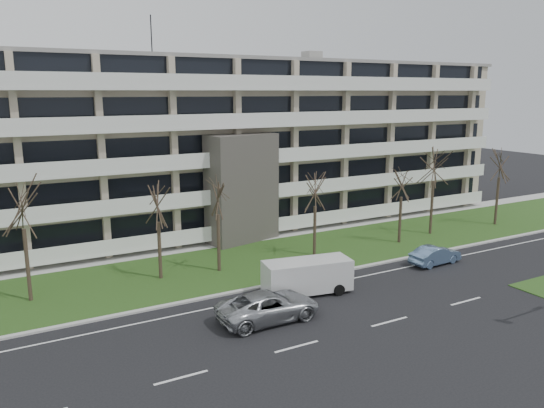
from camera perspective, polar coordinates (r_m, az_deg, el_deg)
ground at (r=30.54m, az=12.53°, el=-12.26°), size 160.00×160.00×0.00m
grass_verge at (r=40.45m, az=0.24°, el=-5.80°), size 90.00×10.00×0.06m
curb at (r=36.39m, az=4.12°, el=-7.85°), size 90.00×0.35×0.12m
sidewalk at (r=45.12m, az=-3.19°, el=-3.91°), size 90.00×2.00×0.08m
lane_edge_line at (r=35.25m, az=5.47°, el=-8.64°), size 90.00×0.12×0.01m
apartment_building at (r=49.85m, az=-6.74°, el=6.42°), size 60.50×15.10×18.75m
silver_pickup at (r=29.75m, az=-0.38°, el=-10.93°), size 5.82×2.69×1.62m
blue_sedan at (r=40.71m, az=17.15°, el=-5.27°), size 4.21×1.67×1.36m
white_van at (r=33.40m, az=3.93°, el=-7.48°), size 5.76×2.96×2.13m
tree_1 at (r=34.01m, az=-25.40°, el=0.39°), size 4.01×4.01×8.02m
tree_2 at (r=35.48m, az=-12.24°, el=0.50°), size 3.53×3.53×7.07m
tree_3 at (r=36.35m, az=-5.88°, el=1.31°), size 3.66×3.66×7.33m
tree_4 at (r=39.89m, az=4.69°, el=1.88°), size 3.48×3.48×6.96m
tree_5 at (r=44.54m, az=13.82°, el=2.67°), size 3.50×3.50×7.00m
tree_6 at (r=47.94m, az=17.10°, el=4.56°), size 4.26×4.26×8.51m
tree_7 at (r=53.55m, az=23.38°, el=4.51°), size 4.06×4.06×8.12m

